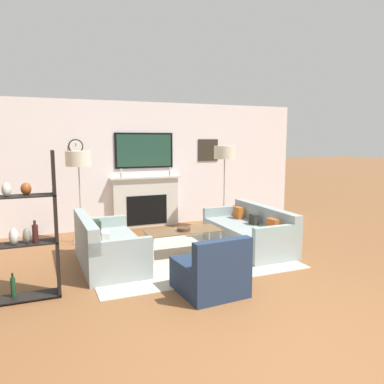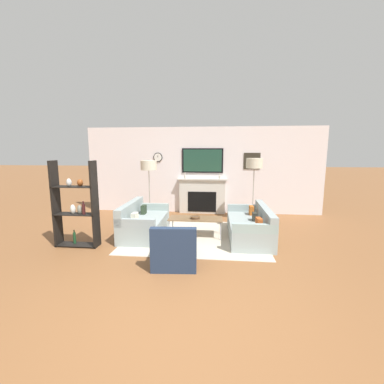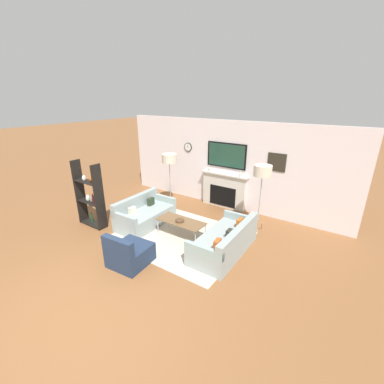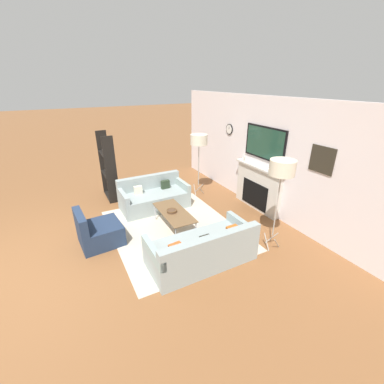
# 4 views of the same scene
# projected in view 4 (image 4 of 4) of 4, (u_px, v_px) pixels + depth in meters

# --- Properties ---
(ground_plane) EXTENTS (60.00, 60.00, 0.00)m
(ground_plane) POSITION_uv_depth(u_px,v_px,m) (27.00, 269.00, 4.43)
(ground_plane) COLOR brown
(fireplace_wall) EXTENTS (7.42, 0.28, 2.70)m
(fireplace_wall) POSITION_uv_depth(u_px,v_px,m) (264.00, 161.00, 6.15)
(fireplace_wall) COLOR silver
(fireplace_wall) RESTS_ON ground_plane
(area_rug) EXTENTS (3.10, 2.54, 0.01)m
(area_rug) POSITION_uv_depth(u_px,v_px,m) (174.00, 229.00, 5.62)
(area_rug) COLOR beige
(area_rug) RESTS_ON ground_plane
(couch_left) EXTENTS (0.88, 1.67, 0.77)m
(couch_left) POSITION_uv_depth(u_px,v_px,m) (154.00, 197.00, 6.52)
(couch_left) COLOR #92A09F
(couch_left) RESTS_ON ground_plane
(couch_right) EXTENTS (0.89, 1.88, 0.72)m
(couch_right) POSITION_uv_depth(u_px,v_px,m) (202.00, 250.00, 4.51)
(couch_right) COLOR #92A09F
(couch_right) RESTS_ON ground_plane
(armchair) EXTENTS (0.81, 0.84, 0.75)m
(armchair) POSITION_uv_depth(u_px,v_px,m) (98.00, 232.00, 5.06)
(armchair) COLOR #21304B
(armchair) RESTS_ON ground_plane
(coffee_table) EXTENTS (1.23, 0.53, 0.43)m
(coffee_table) POSITION_uv_depth(u_px,v_px,m) (174.00, 213.00, 5.47)
(coffee_table) COLOR brown
(coffee_table) RESTS_ON ground_plane
(decorative_bowl) EXTENTS (0.22, 0.22, 0.06)m
(decorative_bowl) POSITION_uv_depth(u_px,v_px,m) (172.00, 211.00, 5.43)
(decorative_bowl) COLOR #503826
(decorative_bowl) RESTS_ON coffee_table
(floor_lamp_left) EXTENTS (0.46, 0.46, 1.70)m
(floor_lamp_left) POSITION_uv_depth(u_px,v_px,m) (199.00, 140.00, 6.80)
(floor_lamp_left) COLOR #9E998E
(floor_lamp_left) RESTS_ON ground_plane
(floor_lamp_right) EXTENTS (0.45, 0.45, 1.77)m
(floor_lamp_right) POSITION_uv_depth(u_px,v_px,m) (282.00, 169.00, 4.39)
(floor_lamp_right) COLOR #9E998E
(floor_lamp_right) RESTS_ON ground_plane
(shelf_unit) EXTENTS (0.88, 0.28, 1.78)m
(shelf_unit) POSITION_uv_depth(u_px,v_px,m) (108.00, 168.00, 6.87)
(shelf_unit) COLOR black
(shelf_unit) RESTS_ON ground_plane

